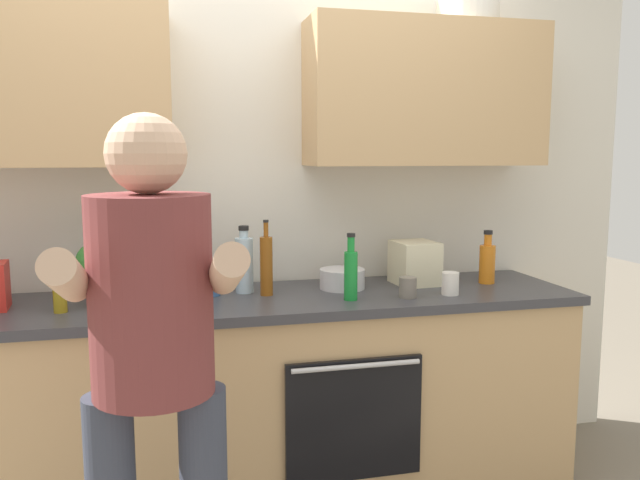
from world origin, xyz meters
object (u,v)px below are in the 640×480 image
object	(u,v)px
person_standing	(153,352)
cup_stoneware	(408,287)
bottle_wine	(132,261)
bottle_water	(244,263)
potted_herb	(99,268)
bottle_oil	(60,290)
cup_coffee	(450,283)
grocery_bag_rice	(415,263)
bottle_syrup	(266,265)
bottle_juice	(487,262)
bottle_hotsauce	(145,287)
bottle_soda	(351,273)
mixing_bowl	(342,279)
knife_block	(170,270)
cup_tea	(212,284)

from	to	relation	value
person_standing	cup_stoneware	distance (m)	1.23
bottle_wine	cup_stoneware	size ratio (longest dim) A/B	3.86
bottle_water	cup_stoneware	bearing A→B (deg)	-22.02
bottle_wine	potted_herb	world-z (taller)	bottle_wine
bottle_oil	cup_coffee	size ratio (longest dim) A/B	2.18
cup_stoneware	grocery_bag_rice	bearing A→B (deg)	62.58
potted_herb	grocery_bag_rice	distance (m)	1.39
person_standing	bottle_syrup	bearing A→B (deg)	62.33
bottle_juice	cup_coffee	distance (m)	0.34
bottle_oil	bottle_hotsauce	world-z (taller)	bottle_hotsauce
bottle_syrup	bottle_juice	world-z (taller)	bottle_syrup
bottle_syrup	person_standing	bearing A→B (deg)	-117.67
cup_coffee	potted_herb	bearing A→B (deg)	174.39
bottle_soda	bottle_hotsauce	xyz separation A→B (m)	(-0.82, -0.00, -0.02)
mixing_bowl	cup_stoneware	bearing A→B (deg)	-48.23
bottle_juice	knife_block	size ratio (longest dim) A/B	0.86
potted_herb	cup_stoneware	bearing A→B (deg)	-7.01
bottle_juice	cup_stoneware	xyz separation A→B (m)	(-0.47, -0.20, -0.06)
bottle_water	bottle_hotsauce	xyz separation A→B (m)	(-0.41, -0.25, -0.03)
cup_stoneware	potted_herb	world-z (taller)	potted_herb
cup_tea	potted_herb	size ratio (longest dim) A/B	0.39
potted_herb	bottle_juice	bearing A→B (deg)	1.61
bottle_syrup	potted_herb	distance (m)	0.68
bottle_water	knife_block	world-z (taller)	bottle_water
knife_block	grocery_bag_rice	size ratio (longest dim) A/B	1.42
bottle_soda	potted_herb	bearing A→B (deg)	172.31
cup_tea	cup_stoneware	world-z (taller)	cup_tea
grocery_bag_rice	cup_coffee	bearing A→B (deg)	-75.97
bottle_water	potted_herb	size ratio (longest dim) A/B	1.12
cup_coffee	potted_herb	size ratio (longest dim) A/B	0.38
bottle_soda	mixing_bowl	bearing A→B (deg)	83.26
bottle_wine	mixing_bowl	distance (m)	0.93
bottle_oil	potted_herb	bearing A→B (deg)	28.21
person_standing	potted_herb	xyz separation A→B (m)	(-0.22, 0.83, 0.10)
person_standing	cup_stoneware	bearing A→B (deg)	33.47
grocery_bag_rice	bottle_water	bearing A→B (deg)	179.80
bottle_water	cup_tea	world-z (taller)	bottle_water
cup_tea	mixing_bowl	world-z (taller)	cup_tea
bottle_wine	mixing_bowl	xyz separation A→B (m)	(0.91, -0.14, -0.10)
bottle_water	knife_block	size ratio (longest dim) A/B	1.01
cup_stoneware	mixing_bowl	distance (m)	0.33
person_standing	cup_tea	world-z (taller)	person_standing
bottle_hotsauce	cup_stoneware	bearing A→B (deg)	-0.94
bottle_syrup	grocery_bag_rice	world-z (taller)	bottle_syrup
bottle_wine	cup_coffee	distance (m)	1.39
bottle_syrup	cup_tea	size ratio (longest dim) A/B	3.23
grocery_bag_rice	bottle_hotsauce	bearing A→B (deg)	-168.48
cup_coffee	grocery_bag_rice	xyz separation A→B (m)	(-0.06, 0.25, 0.05)
cup_stoneware	potted_herb	distance (m)	1.26
bottle_oil	mixing_bowl	xyz separation A→B (m)	(1.17, 0.17, -0.04)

